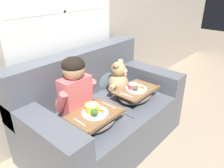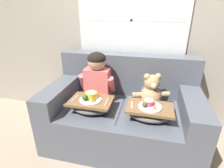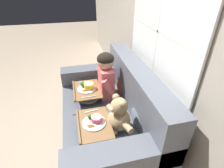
{
  "view_description": "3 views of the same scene",
  "coord_description": "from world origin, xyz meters",
  "px_view_note": "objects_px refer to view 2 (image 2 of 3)",
  "views": [
    {
      "loc": [
        -1.4,
        -1.31,
        1.63
      ],
      "look_at": [
        0.11,
        0.0,
        0.67
      ],
      "focal_mm": 35.0,
      "sensor_mm": 36.0,
      "label": 1
    },
    {
      "loc": [
        0.28,
        -1.68,
        1.48
      ],
      "look_at": [
        -0.13,
        0.07,
        0.7
      ],
      "focal_mm": 28.0,
      "sensor_mm": 36.0,
      "label": 2
    },
    {
      "loc": [
        1.54,
        -0.28,
        1.79
      ],
      "look_at": [
        -0.11,
        0.11,
        0.74
      ],
      "focal_mm": 28.0,
      "sensor_mm": 36.0,
      "label": 3
    }
  ],
  "objects_px": {
    "couch": "(123,112)",
    "teddy_bear": "(151,93)",
    "child_figure": "(97,75)",
    "lap_tray_child": "(91,104)",
    "throw_pillow_behind_child": "(103,81)",
    "throw_pillow_behind_teddy": "(152,85)",
    "lap_tray_teddy": "(149,112)"
  },
  "relations": [
    {
      "from": "lap_tray_child",
      "to": "lap_tray_teddy",
      "type": "distance_m",
      "value": 0.61
    },
    {
      "from": "lap_tray_teddy",
      "to": "teddy_bear",
      "type": "bearing_deg",
      "value": 89.37
    },
    {
      "from": "couch",
      "to": "child_figure",
      "type": "distance_m",
      "value": 0.53
    },
    {
      "from": "throw_pillow_behind_child",
      "to": "throw_pillow_behind_teddy",
      "type": "bearing_deg",
      "value": 0.0
    },
    {
      "from": "child_figure",
      "to": "couch",
      "type": "bearing_deg",
      "value": -2.5
    },
    {
      "from": "throw_pillow_behind_teddy",
      "to": "child_figure",
      "type": "xyz_separation_m",
      "value": [
        -0.61,
        -0.22,
        0.16
      ]
    },
    {
      "from": "teddy_bear",
      "to": "throw_pillow_behind_child",
      "type": "bearing_deg",
      "value": 160.1
    },
    {
      "from": "throw_pillow_behind_teddy",
      "to": "couch",
      "type": "bearing_deg",
      "value": -142.89
    },
    {
      "from": "lap_tray_child",
      "to": "lap_tray_teddy",
      "type": "height_order",
      "value": "lap_tray_child"
    },
    {
      "from": "throw_pillow_behind_child",
      "to": "lap_tray_teddy",
      "type": "xyz_separation_m",
      "value": [
        0.61,
        -0.46,
        -0.09
      ]
    },
    {
      "from": "couch",
      "to": "lap_tray_teddy",
      "type": "distance_m",
      "value": 0.43
    },
    {
      "from": "couch",
      "to": "lap_tray_teddy",
      "type": "height_order",
      "value": "couch"
    },
    {
      "from": "couch",
      "to": "child_figure",
      "type": "height_order",
      "value": "child_figure"
    },
    {
      "from": "couch",
      "to": "child_figure",
      "type": "xyz_separation_m",
      "value": [
        -0.31,
        0.01,
        0.43
      ]
    },
    {
      "from": "throw_pillow_behind_child",
      "to": "lap_tray_teddy",
      "type": "relative_size",
      "value": 0.76
    },
    {
      "from": "child_figure",
      "to": "lap_tray_teddy",
      "type": "bearing_deg",
      "value": -21.94
    },
    {
      "from": "throw_pillow_behind_teddy",
      "to": "lap_tray_teddy",
      "type": "xyz_separation_m",
      "value": [
        -0.0,
        -0.46,
        -0.09
      ]
    },
    {
      "from": "throw_pillow_behind_child",
      "to": "child_figure",
      "type": "relative_size",
      "value": 0.59
    },
    {
      "from": "couch",
      "to": "lap_tray_teddy",
      "type": "xyz_separation_m",
      "value": [
        0.3,
        -0.23,
        0.19
      ]
    },
    {
      "from": "throw_pillow_behind_child",
      "to": "teddy_bear",
      "type": "relative_size",
      "value": 0.83
    },
    {
      "from": "lap_tray_child",
      "to": "throw_pillow_behind_child",
      "type": "bearing_deg",
      "value": 89.91
    },
    {
      "from": "couch",
      "to": "throw_pillow_behind_teddy",
      "type": "height_order",
      "value": "couch"
    },
    {
      "from": "couch",
      "to": "lap_tray_child",
      "type": "relative_size",
      "value": 3.7
    },
    {
      "from": "child_figure",
      "to": "teddy_bear",
      "type": "xyz_separation_m",
      "value": [
        0.61,
        -0.0,
        -0.15
      ]
    },
    {
      "from": "child_figure",
      "to": "lap_tray_child",
      "type": "bearing_deg",
      "value": -90.17
    },
    {
      "from": "couch",
      "to": "throw_pillow_behind_child",
      "type": "relative_size",
      "value": 4.88
    },
    {
      "from": "throw_pillow_behind_teddy",
      "to": "lap_tray_child",
      "type": "xyz_separation_m",
      "value": [
        -0.61,
        -0.46,
        -0.08
      ]
    },
    {
      "from": "throw_pillow_behind_teddy",
      "to": "lap_tray_child",
      "type": "relative_size",
      "value": 0.79
    },
    {
      "from": "couch",
      "to": "throw_pillow_behind_teddy",
      "type": "relative_size",
      "value": 4.7
    },
    {
      "from": "couch",
      "to": "teddy_bear",
      "type": "distance_m",
      "value": 0.42
    },
    {
      "from": "throw_pillow_behind_teddy",
      "to": "lap_tray_child",
      "type": "distance_m",
      "value": 0.77
    },
    {
      "from": "teddy_bear",
      "to": "lap_tray_child",
      "type": "xyz_separation_m",
      "value": [
        -0.61,
        -0.24,
        -0.09
      ]
    }
  ]
}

